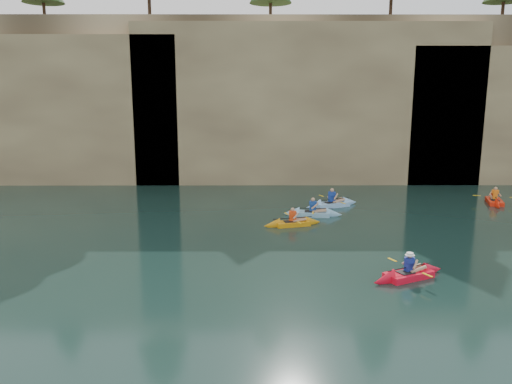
{
  "coord_description": "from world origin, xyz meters",
  "views": [
    {
      "loc": [
        -1.78,
        -12.88,
        6.5
      ],
      "look_at": [
        -1.7,
        4.32,
        3.0
      ],
      "focal_mm": 35.0,
      "sensor_mm": 36.0,
      "label": 1
    }
  ],
  "objects_px": {
    "main_kayaker": "(409,274)",
    "kayaker_red_far": "(494,201)",
    "kayaker_orange": "(292,223)",
    "kayaker_ltblue_near": "(313,213)"
  },
  "relations": [
    {
      "from": "kayaker_orange",
      "to": "kayaker_red_far",
      "type": "distance_m",
      "value": 13.19
    },
    {
      "from": "kayaker_red_far",
      "to": "kayaker_ltblue_near",
      "type": "bearing_deg",
      "value": 121.2
    },
    {
      "from": "kayaker_ltblue_near",
      "to": "kayaker_red_far",
      "type": "height_order",
      "value": "kayaker_red_far"
    },
    {
      "from": "main_kayaker",
      "to": "kayaker_ltblue_near",
      "type": "xyz_separation_m",
      "value": [
        -2.35,
        8.96,
        -0.0
      ]
    },
    {
      "from": "main_kayaker",
      "to": "kayaker_orange",
      "type": "xyz_separation_m",
      "value": [
        -3.57,
        7.02,
        -0.02
      ]
    },
    {
      "from": "kayaker_orange",
      "to": "kayaker_red_far",
      "type": "xyz_separation_m",
      "value": [
        12.26,
        4.88,
        0.01
      ]
    },
    {
      "from": "kayaker_orange",
      "to": "kayaker_red_far",
      "type": "height_order",
      "value": "kayaker_red_far"
    },
    {
      "from": "kayaker_orange",
      "to": "kayaker_ltblue_near",
      "type": "height_order",
      "value": "kayaker_ltblue_near"
    },
    {
      "from": "main_kayaker",
      "to": "kayaker_red_far",
      "type": "relative_size",
      "value": 0.92
    },
    {
      "from": "kayaker_red_far",
      "to": "kayaker_orange",
      "type": "bearing_deg",
      "value": 127.98
    }
  ]
}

